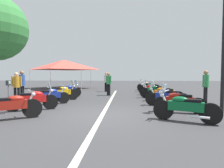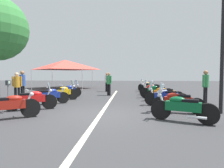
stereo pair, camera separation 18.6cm
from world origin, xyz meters
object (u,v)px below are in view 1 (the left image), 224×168
motorcycle_left_row_1 (33,99)px  street_lamp_twin_globe (224,23)px  motorcycle_right_row_5 (153,89)px  bystander_2 (206,84)px  motorcycle_left_row_4 (67,91)px  motorcycle_right_row_8 (147,86)px  bystander_1 (106,81)px  motorcycle_left_row_0 (11,106)px  motorcycle_left_row_3 (61,93)px  motorcycle_right_row_0 (185,107)px  motorcycle_right_row_6 (152,88)px  motorcycle_left_row_2 (49,96)px  motorcycle_right_row_2 (167,96)px  motorcycle_right_row_4 (156,91)px  motorcycle_right_row_7 (149,87)px  motorcycle_right_row_1 (179,101)px  parking_meter (8,89)px  motorcycle_right_row_3 (164,94)px  bystander_3 (17,85)px  event_tent (64,65)px  bystander_0 (109,82)px  bystander_4 (22,83)px

motorcycle_left_row_1 → street_lamp_twin_globe: (-0.04, -7.83, 3.08)m
motorcycle_right_row_5 → bystander_2: bearing=146.2°
motorcycle_left_row_4 → motorcycle_left_row_1: bearing=-125.6°
street_lamp_twin_globe → motorcycle_right_row_8: bearing=8.8°
street_lamp_twin_globe → bystander_1: bearing=31.5°
motorcycle_left_row_0 → motorcycle_left_row_3: size_ratio=0.97×
motorcycle_right_row_0 → motorcycle_right_row_8: 12.33m
motorcycle_left_row_4 → motorcycle_right_row_6: bearing=-8.8°
motorcycle_left_row_3 → bystander_2: bearing=-40.0°
motorcycle_right_row_5 → motorcycle_right_row_8: motorcycle_right_row_8 is taller
bystander_1 → motorcycle_left_row_2: bearing=22.9°
motorcycle_left_row_1 → motorcycle_right_row_2: size_ratio=0.95×
motorcycle_right_row_4 → motorcycle_right_row_6: 3.11m
motorcycle_right_row_5 → motorcycle_right_row_7: bearing=-67.4°
motorcycle_right_row_4 → motorcycle_right_row_1: bearing=106.2°
motorcycle_left_row_2 → motorcycle_right_row_6: (6.12, -6.13, 0.00)m
motorcycle_left_row_0 → bystander_2: 9.24m
motorcycle_left_row_4 → parking_meter: 4.73m
motorcycle_left_row_4 → bystander_1: bystander_1 is taller
motorcycle_right_row_4 → motorcycle_right_row_5: motorcycle_right_row_4 is taller
motorcycle_right_row_4 → bystander_1: (4.47, 3.73, 0.53)m
motorcycle_left_row_0 → bystander_2: bearing=-7.8°
motorcycle_right_row_3 → bystander_1: (5.99, 3.93, 0.54)m
motorcycle_right_row_1 → bystander_3: (2.37, 8.20, 0.51)m
motorcycle_right_row_0 → street_lamp_twin_globe: (1.50, -1.92, 3.08)m
motorcycle_left_row_2 → motorcycle_left_row_1: bearing=-128.1°
motorcycle_left_row_1 → bystander_3: bystander_3 is taller
motorcycle_left_row_2 → motorcycle_right_row_4: bearing=-8.5°
motorcycle_right_row_8 → bystander_2: size_ratio=1.15×
motorcycle_right_row_2 → event_tent: event_tent is taller
bystander_0 → motorcycle_left_row_1: bearing=14.8°
bystander_2 → motorcycle_left_row_1: bearing=59.0°
motorcycle_right_row_0 → motorcycle_right_row_5: 7.75m
motorcycle_right_row_6 → bystander_0: bystander_0 is taller
motorcycle_left_row_2 → bystander_2: 8.27m
motorcycle_left_row_0 → motorcycle_right_row_2: (3.27, -5.91, 0.00)m
motorcycle_left_row_4 → parking_meter: parking_meter is taller
motorcycle_right_row_1 → motorcycle_right_row_6: bearing=-77.3°
motorcycle_right_row_3 → street_lamp_twin_globe: bearing=138.7°
motorcycle_left_row_2 → parking_meter: parking_meter is taller
motorcycle_right_row_7 → parking_meter: size_ratio=1.62×
motorcycle_left_row_3 → bystander_4: (-0.30, 2.23, 0.57)m
motorcycle_right_row_5 → parking_meter: parking_meter is taller
motorcycle_right_row_0 → motorcycle_right_row_2: 3.10m
motorcycle_left_row_4 → event_tent: (8.20, 2.95, 2.19)m
motorcycle_left_row_2 → event_tent: 11.88m
motorcycle_right_row_1 → motorcycle_right_row_5: 6.30m
motorcycle_left_row_0 → motorcycle_right_row_6: bearing=21.6°
motorcycle_right_row_2 → bystander_2: 2.54m
bystander_0 → event_tent: size_ratio=0.29×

